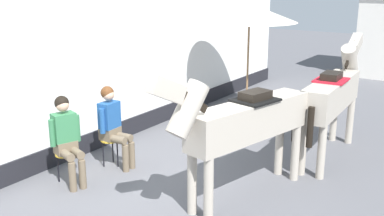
{
  "coord_description": "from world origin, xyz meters",
  "views": [
    {
      "loc": [
        3.63,
        -4.83,
        3.08
      ],
      "look_at": [
        -0.4,
        1.2,
        1.05
      ],
      "focal_mm": 43.09,
      "sensor_mm": 36.0,
      "label": 1
    }
  ],
  "objects": [
    {
      "name": "saddled_horse_near",
      "position": [
        0.82,
        0.68,
        1.16
      ],
      "size": [
        0.95,
        2.95,
        2.06
      ],
      "color": "#B2A899",
      "rests_on": "ground_plane"
    },
    {
      "name": "ground_plane",
      "position": [
        0.0,
        3.0,
        0.0
      ],
      "size": [
        40.0,
        40.0,
        0.0
      ],
      "primitive_type": "plane",
      "color": "#56565B"
    },
    {
      "name": "saddled_horse_far",
      "position": [
        1.34,
        3.06,
        1.16
      ],
      "size": [
        0.54,
        3.0,
        2.06
      ],
      "color": "#B2A899",
      "rests_on": "ground_plane"
    },
    {
      "name": "spare_stool_white",
      "position": [
        -0.24,
        3.01,
        0.4
      ],
      "size": [
        0.32,
        0.32,
        0.46
      ],
      "color": "white",
      "rests_on": "ground_plane"
    },
    {
      "name": "seated_visitor_near",
      "position": [
        -1.66,
        -0.37,
        0.78
      ],
      "size": [
        0.61,
        0.49,
        1.39
      ],
      "color": "gold",
      "rests_on": "ground_plane"
    },
    {
      "name": "cafe_parasol",
      "position": [
        -0.99,
        4.33,
        2.36
      ],
      "size": [
        2.1,
        2.1,
        2.58
      ],
      "color": "black",
      "rests_on": "ground_plane"
    },
    {
      "name": "seated_visitor_far",
      "position": [
        -1.54,
        0.52,
        0.78
      ],
      "size": [
        0.61,
        0.49,
        1.39
      ],
      "color": "gold",
      "rests_on": "ground_plane"
    },
    {
      "name": "pub_facade_wall",
      "position": [
        -2.55,
        1.5,
        1.54
      ],
      "size": [
        0.34,
        14.0,
        3.4
      ],
      "color": "white",
      "rests_on": "ground_plane"
    }
  ]
}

